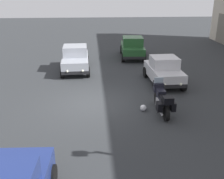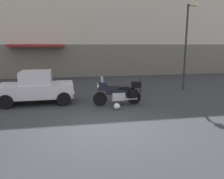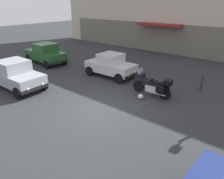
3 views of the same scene
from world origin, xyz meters
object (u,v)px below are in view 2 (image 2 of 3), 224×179
(streetlamp_curbside, at_px, (187,39))
(bollard_curbside, at_px, (140,84))
(helmet, at_px, (117,106))
(car_compact_side, at_px, (37,88))
(motorcycle, at_px, (118,92))

(streetlamp_curbside, relative_size, bollard_curbside, 5.28)
(streetlamp_curbside, bearing_deg, helmet, -145.71)
(helmet, xyz_separation_m, car_compact_side, (-3.54, 1.80, 0.63))
(streetlamp_curbside, bearing_deg, bollard_curbside, -174.89)
(car_compact_side, bearing_deg, motorcycle, -16.89)
(motorcycle, distance_m, streetlamp_curbside, 6.01)
(helmet, bearing_deg, motorcycle, 73.47)
(motorcycle, height_order, helmet, motorcycle)
(bollard_curbside, bearing_deg, car_compact_side, -166.42)
(bollard_curbside, bearing_deg, helmet, -123.33)
(motorcycle, distance_m, bollard_curbside, 3.03)
(motorcycle, relative_size, streetlamp_curbside, 0.44)
(motorcycle, bearing_deg, car_compact_side, -15.43)
(car_compact_side, xyz_separation_m, streetlamp_curbside, (8.55, 1.62, 2.32))
(car_compact_side, distance_m, bollard_curbside, 5.78)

